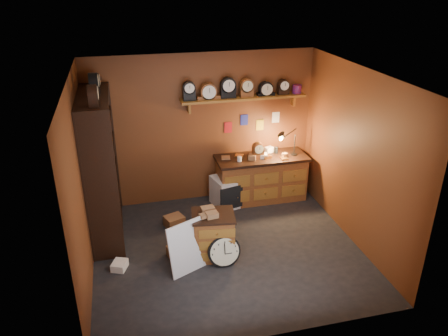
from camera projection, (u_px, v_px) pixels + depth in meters
floor at (227, 250)px, 6.73m from camera, size 4.00×4.00×0.00m
room_shell at (229, 143)px, 6.12m from camera, size 4.02×3.62×2.71m
shelving_unit at (99, 162)px, 6.69m from camera, size 0.47×1.60×2.58m
workbench at (261, 176)px, 8.06m from camera, size 1.67×0.66×1.36m
low_cabinet at (213, 233)px, 6.45m from camera, size 0.69×0.61×0.80m
big_round_clock at (224, 251)px, 6.30m from camera, size 0.48×0.16×0.48m
white_panel at (188, 269)px, 6.29m from camera, size 0.60×0.39×0.78m
mini_fridge at (228, 191)px, 7.93m from camera, size 0.62×0.64×0.54m
floor_box_a at (174, 221)px, 7.32m from camera, size 0.37×0.34×0.18m
floor_box_b at (120, 265)px, 6.29m from camera, size 0.26×0.29×0.11m
floor_box_c at (175, 251)px, 6.56m from camera, size 0.25×0.22×0.16m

